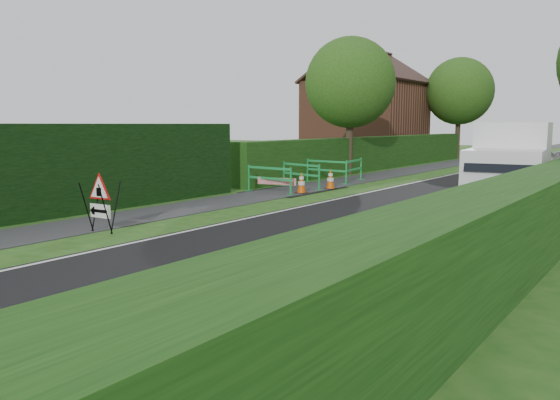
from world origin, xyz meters
The scene contains 18 objects.
ground centered at (0.00, 0.00, 0.00)m, with size 120.00×120.00×0.00m, color #1E4C15.
footpath centered at (-3.00, 35.00, 0.01)m, with size 2.00×90.00×0.02m, color #2D2D30.
hedge_west_far centered at (-5.00, 22.00, 0.00)m, with size 1.00×24.00×1.80m, color #14380F.
house_west centered at (-10.00, 30.00, 2.90)m, with size 7.50×7.40×7.88m.
tree_nw centered at (-4.60, 18.00, 4.48)m, with size 4.40×4.40×6.70m.
tree_fw centered at (-4.60, 34.00, 4.83)m, with size 4.80×4.80×7.24m.
triangle_sign centered at (-1.83, 1.57, 0.81)m, with size 0.87×0.87×1.17m.
works_van centered at (4.21, 13.15, 1.35)m, with size 2.91×5.81×2.54m.
traffic_cone_0 centered at (5.42, 12.07, 0.39)m, with size 0.38×0.38×0.79m.
traffic_cone_1 centered at (5.38, 14.01, 0.39)m, with size 0.38×0.38×0.79m.
traffic_cone_3 centered at (-2.22, 10.31, 0.39)m, with size 0.38×0.38×0.79m.
traffic_cone_4 centered at (-2.06, 12.06, 0.39)m, with size 0.38×0.38×0.79m.
ped_barrier_0 centered at (-3.15, 9.61, 0.63)m, with size 2.08×0.47×1.00m.
ped_barrier_1 centered at (-3.14, 11.62, 0.63)m, with size 2.09×0.78×1.00m.
ped_barrier_2 centered at (-3.36, 13.87, 0.63)m, with size 2.08×0.46×1.00m.
ped_barrier_3 centered at (-2.61, 14.90, 0.63)m, with size 0.72×2.09×1.00m.
redwhite_plank centered at (-2.92, 9.77, 0.00)m, with size 1.50×0.04×0.25m, color red.
hatchback_car centered at (2.30, 25.69, 0.63)m, with size 1.49×3.70×1.26m, color white.
Camera 1 is at (8.78, -5.84, 2.48)m, focal length 35.00 mm.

